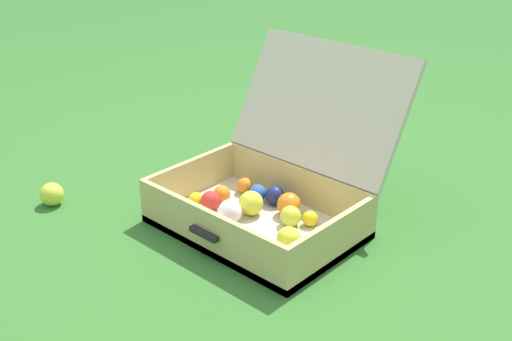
{
  "coord_description": "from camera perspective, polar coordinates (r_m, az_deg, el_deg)",
  "views": [
    {
      "loc": [
        1.35,
        -1.33,
        1.08
      ],
      "look_at": [
        0.1,
        0.03,
        0.21
      ],
      "focal_mm": 45.68,
      "sensor_mm": 36.0,
      "label": 1
    }
  ],
  "objects": [
    {
      "name": "ground_plane",
      "position": [
        2.18,
        -2.41,
        -4.52
      ],
      "size": [
        16.0,
        16.0,
        0.0
      ],
      "primitive_type": "plane",
      "color": "#336B28"
    },
    {
      "name": "stray_ball_on_grass",
      "position": [
        2.37,
        -17.45,
        -1.99
      ],
      "size": [
        0.08,
        0.08,
        0.08
      ],
      "primitive_type": "sphere",
      "color": "#CCDB38",
      "rests_on": "ground"
    },
    {
      "name": "open_suitcase",
      "position": [
        2.13,
        1.37,
        -1.56
      ],
      "size": [
        0.63,
        0.67,
        0.54
      ],
      "color": "beige",
      "rests_on": "ground"
    }
  ]
}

